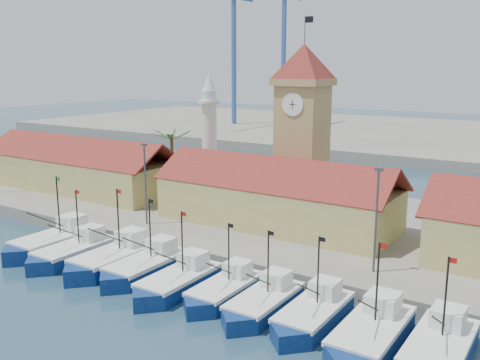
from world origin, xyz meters
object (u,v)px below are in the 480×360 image
Objects in this scene: boat_5 at (223,292)px; minaret at (209,134)px; boat_0 at (53,243)px; clock_tower at (302,125)px.

boat_5 is 0.54× the size of minaret.
minaret is at bearing 128.17° from boat_5.
minaret is (1.90, 24.81, 8.89)m from boat_0.
boat_0 is 0.66× the size of minaret.
clock_tower is at bearing 101.32° from boat_5.
boat_0 is 30.49m from clock_tower.
minaret reaches higher than boat_0.
clock_tower is (16.90, 22.81, 11.12)m from boat_0.
boat_0 is 1.22× the size of boat_5.
minaret reaches higher than boat_5.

